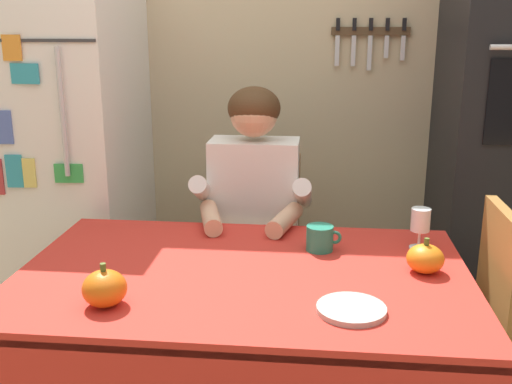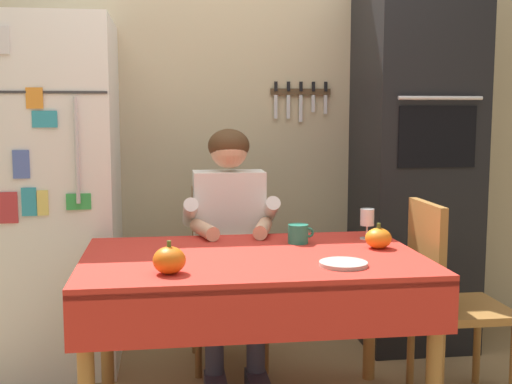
{
  "view_description": "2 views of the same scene",
  "coord_description": "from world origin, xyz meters",
  "px_view_note": "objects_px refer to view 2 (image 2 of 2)",
  "views": [
    {
      "loc": [
        0.22,
        -1.63,
        1.48
      ],
      "look_at": [
        0.03,
        0.2,
        0.97
      ],
      "focal_mm": 42.33,
      "sensor_mm": 36.0,
      "label": 1
    },
    {
      "loc": [
        -0.35,
        -2.53,
        1.33
      ],
      "look_at": [
        0.02,
        0.17,
        0.99
      ],
      "focal_mm": 45.66,
      "sensor_mm": 36.0,
      "label": 2
    }
  ],
  "objects_px": {
    "pumpkin_medium": "(378,238)",
    "wall_oven": "(414,161)",
    "coffee_mug": "(298,234)",
    "serving_tray": "(343,264)",
    "seated_person": "(230,230)",
    "dining_table": "(253,276)",
    "chair_right_side": "(446,293)",
    "pumpkin_large": "(169,260)",
    "refrigerator": "(51,194)",
    "wine_glass": "(367,219)",
    "chair_behind_person": "(227,265)"
  },
  "relations": [
    {
      "from": "pumpkin_medium",
      "to": "wall_oven",
      "type": "bearing_deg",
      "value": 60.03
    },
    {
      "from": "coffee_mug",
      "to": "serving_tray",
      "type": "relative_size",
      "value": 0.64
    },
    {
      "from": "wall_oven",
      "to": "seated_person",
      "type": "height_order",
      "value": "wall_oven"
    },
    {
      "from": "dining_table",
      "to": "seated_person",
      "type": "bearing_deg",
      "value": 93.29
    },
    {
      "from": "chair_right_side",
      "to": "pumpkin_large",
      "type": "height_order",
      "value": "chair_right_side"
    },
    {
      "from": "refrigerator",
      "to": "pumpkin_medium",
      "type": "xyz_separation_m",
      "value": [
        1.51,
        -0.81,
        -0.12
      ]
    },
    {
      "from": "pumpkin_medium",
      "to": "seated_person",
      "type": "bearing_deg",
      "value": 138.11
    },
    {
      "from": "coffee_mug",
      "to": "pumpkin_medium",
      "type": "xyz_separation_m",
      "value": [
        0.32,
        -0.16,
        0.0
      ]
    },
    {
      "from": "refrigerator",
      "to": "wall_oven",
      "type": "height_order",
      "value": "wall_oven"
    },
    {
      "from": "dining_table",
      "to": "wine_glass",
      "type": "relative_size",
      "value": 9.76
    },
    {
      "from": "seated_person",
      "to": "pumpkin_large",
      "type": "height_order",
      "value": "seated_person"
    },
    {
      "from": "refrigerator",
      "to": "pumpkin_medium",
      "type": "relative_size",
      "value": 15.73
    },
    {
      "from": "chair_behind_person",
      "to": "seated_person",
      "type": "xyz_separation_m",
      "value": [
        0.0,
        -0.19,
        0.23
      ]
    },
    {
      "from": "seated_person",
      "to": "wine_glass",
      "type": "bearing_deg",
      "value": -28.4
    },
    {
      "from": "seated_person",
      "to": "pumpkin_large",
      "type": "distance_m",
      "value": 0.91
    },
    {
      "from": "coffee_mug",
      "to": "pumpkin_medium",
      "type": "relative_size",
      "value": 1.04
    },
    {
      "from": "wall_oven",
      "to": "chair_right_side",
      "type": "xyz_separation_m",
      "value": [
        -0.15,
        -0.8,
        -0.54
      ]
    },
    {
      "from": "dining_table",
      "to": "pumpkin_large",
      "type": "bearing_deg",
      "value": -143.73
    },
    {
      "from": "refrigerator",
      "to": "chair_behind_person",
      "type": "relative_size",
      "value": 1.94
    },
    {
      "from": "chair_behind_person",
      "to": "pumpkin_large",
      "type": "distance_m",
      "value": 1.13
    },
    {
      "from": "chair_behind_person",
      "to": "dining_table",
      "type": "bearing_deg",
      "value": -87.49
    },
    {
      "from": "pumpkin_large",
      "to": "seated_person",
      "type": "bearing_deg",
      "value": 70.13
    },
    {
      "from": "chair_behind_person",
      "to": "pumpkin_medium",
      "type": "relative_size",
      "value": 8.12
    },
    {
      "from": "wall_oven",
      "to": "serving_tray",
      "type": "distance_m",
      "value": 1.39
    },
    {
      "from": "wall_oven",
      "to": "dining_table",
      "type": "xyz_separation_m",
      "value": [
        -1.05,
        -0.92,
        -0.39
      ]
    },
    {
      "from": "pumpkin_medium",
      "to": "serving_tray",
      "type": "height_order",
      "value": "pumpkin_medium"
    },
    {
      "from": "seated_person",
      "to": "coffee_mug",
      "type": "bearing_deg",
      "value": -54.24
    },
    {
      "from": "chair_behind_person",
      "to": "chair_right_side",
      "type": "xyz_separation_m",
      "value": [
        0.94,
        -0.67,
        0.0
      ]
    },
    {
      "from": "wall_oven",
      "to": "seated_person",
      "type": "relative_size",
      "value": 1.69
    },
    {
      "from": "pumpkin_large",
      "to": "serving_tray",
      "type": "relative_size",
      "value": 0.66
    },
    {
      "from": "seated_person",
      "to": "wall_oven",
      "type": "bearing_deg",
      "value": 16.39
    },
    {
      "from": "dining_table",
      "to": "pumpkin_medium",
      "type": "relative_size",
      "value": 12.23
    },
    {
      "from": "chair_behind_person",
      "to": "chair_right_side",
      "type": "distance_m",
      "value": 1.15
    },
    {
      "from": "pumpkin_large",
      "to": "serving_tray",
      "type": "xyz_separation_m",
      "value": [
        0.67,
        0.03,
        -0.04
      ]
    },
    {
      "from": "seated_person",
      "to": "pumpkin_large",
      "type": "bearing_deg",
      "value": -109.87
    },
    {
      "from": "chair_right_side",
      "to": "serving_tray",
      "type": "bearing_deg",
      "value": -149.27
    },
    {
      "from": "refrigerator",
      "to": "seated_person",
      "type": "xyz_separation_m",
      "value": [
        0.92,
        -0.28,
        -0.16
      ]
    },
    {
      "from": "pumpkin_large",
      "to": "pumpkin_medium",
      "type": "bearing_deg",
      "value": 19.73
    },
    {
      "from": "refrigerator",
      "to": "pumpkin_medium",
      "type": "height_order",
      "value": "refrigerator"
    },
    {
      "from": "serving_tray",
      "to": "wine_glass",
      "type": "bearing_deg",
      "value": 63.25
    },
    {
      "from": "dining_table",
      "to": "chair_behind_person",
      "type": "distance_m",
      "value": 0.81
    },
    {
      "from": "seated_person",
      "to": "refrigerator",
      "type": "bearing_deg",
      "value": 163.03
    },
    {
      "from": "pumpkin_medium",
      "to": "wine_glass",
      "type": "bearing_deg",
      "value": 86.26
    },
    {
      "from": "dining_table",
      "to": "wine_glass",
      "type": "xyz_separation_m",
      "value": [
        0.57,
        0.28,
        0.18
      ]
    },
    {
      "from": "chair_right_side",
      "to": "serving_tray",
      "type": "height_order",
      "value": "chair_right_side"
    },
    {
      "from": "wine_glass",
      "to": "serving_tray",
      "type": "relative_size",
      "value": 0.77
    },
    {
      "from": "wall_oven",
      "to": "coffee_mug",
      "type": "height_order",
      "value": "wall_oven"
    },
    {
      "from": "seated_person",
      "to": "wine_glass",
      "type": "relative_size",
      "value": 8.68
    },
    {
      "from": "chair_right_side",
      "to": "refrigerator",
      "type": "bearing_deg",
      "value": 157.65
    },
    {
      "from": "chair_behind_person",
      "to": "coffee_mug",
      "type": "xyz_separation_m",
      "value": [
        0.27,
        -0.57,
        0.27
      ]
    }
  ]
}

